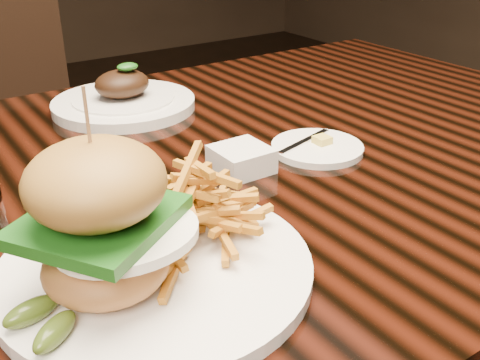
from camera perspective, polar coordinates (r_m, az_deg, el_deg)
dining_table at (r=0.81m, az=-7.13°, el=-4.00°), size 1.60×0.90×0.75m
burger_plate at (r=0.54m, az=-9.17°, el=-4.83°), size 0.31×0.31×0.21m
side_saucer at (r=0.84m, az=7.83°, el=3.30°), size 0.14×0.14×0.02m
ramekin at (r=0.76m, az=0.13°, el=2.13°), size 0.09×0.09×0.03m
far_dish at (r=1.02m, az=-11.73°, el=7.95°), size 0.25×0.25×0.08m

